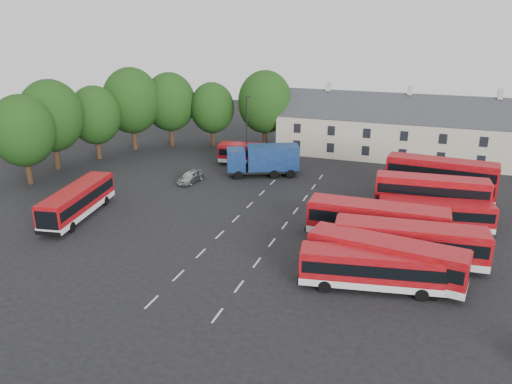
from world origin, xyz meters
TOP-DOWN VIEW (x-y plane):
  - ground at (0.00, 0.00)m, footprint 140.00×140.00m
  - lane_markings at (2.50, 2.00)m, footprint 5.15×33.80m
  - treeline at (-20.74, 19.36)m, footprint 29.92×32.59m
  - terrace_houses at (14.00, 30.00)m, footprint 35.70×7.13m
  - bus_row_a at (14.25, -7.07)m, footprint 10.76×4.13m
  - bus_row_b at (14.98, -5.50)m, footprint 11.84×4.23m
  - bus_row_c at (16.49, -2.10)m, footprint 11.98×3.74m
  - bus_row_d at (13.53, 1.51)m, footprint 12.05×2.91m
  - bus_row_e at (18.37, 5.59)m, footprint 10.43×3.87m
  - bus_dd_south at (17.84, 8.27)m, footprint 10.64×3.17m
  - bus_dd_north at (18.68, 14.06)m, footprint 11.36×3.53m
  - bus_west at (-14.79, -2.72)m, footprint 4.25×11.14m
  - bus_north at (-4.27, 20.19)m, footprint 10.21×3.59m
  - box_truck at (-1.86, 16.15)m, footprint 9.12×6.09m
  - silver_car at (-9.29, 10.77)m, footprint 2.03×4.33m
  - lamppost at (-5.65, 20.39)m, footprint 0.62×0.41m

SIDE VIEW (x-z plane):
  - ground at x=0.00m, z-range 0.00..0.00m
  - lane_markings at x=2.50m, z-range 0.00..0.01m
  - silver_car at x=-9.29m, z-range 0.00..1.43m
  - bus_north at x=-4.27m, z-range 0.29..3.11m
  - bus_row_e at x=18.37m, z-range 0.29..3.17m
  - bus_row_a at x=14.25m, z-range 0.30..3.27m
  - bus_west at x=-14.79m, z-range 0.31..3.39m
  - bus_row_b at x=14.98m, z-range 0.33..3.61m
  - bus_row_c at x=16.49m, z-range 0.34..3.67m
  - bus_row_d at x=13.53m, z-range 0.34..3.74m
  - box_truck at x=-1.86m, z-range 0.24..4.07m
  - bus_dd_south at x=17.84m, z-range 0.30..4.60m
  - bus_dd_north at x=18.68m, z-range 0.32..4.90m
  - terrace_houses at x=14.00m, z-range -1.17..8.89m
  - lamppost at x=-5.65m, z-range 0.31..9.39m
  - treeline at x=-20.74m, z-range 0.68..12.69m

